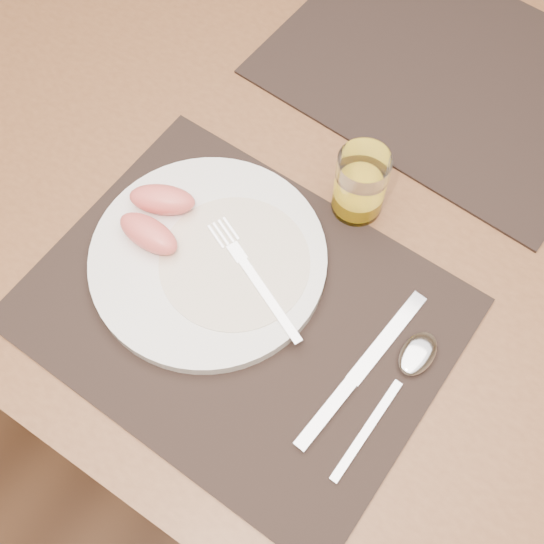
{
  "coord_description": "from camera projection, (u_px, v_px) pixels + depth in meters",
  "views": [
    {
      "loc": [
        0.19,
        -0.45,
        1.45
      ],
      "look_at": [
        -0.0,
        -0.17,
        0.77
      ],
      "focal_mm": 45.0,
      "sensor_mm": 36.0,
      "label": 1
    }
  ],
  "objects": [
    {
      "name": "ground",
      "position": [
        315.0,
        370.0,
        1.51
      ],
      "size": [
        5.0,
        5.0,
        0.0
      ],
      "primitive_type": "plane",
      "color": "brown",
      "rests_on": "ground"
    },
    {
      "name": "table",
      "position": [
        343.0,
        214.0,
        0.91
      ],
      "size": [
        1.4,
        0.9,
        0.75
      ],
      "color": "brown",
      "rests_on": "ground"
    },
    {
      "name": "placemat_near",
      "position": [
        240.0,
        310.0,
        0.76
      ],
      "size": [
        0.46,
        0.36,
        0.0
      ],
      "primitive_type": "cube",
      "rotation": [
        0.0,
        0.0,
        -0.03
      ],
      "color": "black",
      "rests_on": "table"
    },
    {
      "name": "placemat_far",
      "position": [
        447.0,
        71.0,
        0.91
      ],
      "size": [
        0.47,
        0.38,
        0.0
      ],
      "primitive_type": "cube",
      "rotation": [
        0.0,
        0.0,
        -0.07
      ],
      "color": "black",
      "rests_on": "table"
    },
    {
      "name": "plate",
      "position": [
        208.0,
        259.0,
        0.77
      ],
      "size": [
        0.27,
        0.27,
        0.02
      ],
      "primitive_type": "cylinder",
      "color": "white",
      "rests_on": "placemat_near"
    },
    {
      "name": "plate_dressing",
      "position": [
        235.0,
        262.0,
        0.76
      ],
      "size": [
        0.17,
        0.17,
        0.0
      ],
      "color": "white",
      "rests_on": "plate"
    },
    {
      "name": "fork",
      "position": [
        248.0,
        269.0,
        0.76
      ],
      "size": [
        0.17,
        0.09,
        0.0
      ],
      "color": "silver",
      "rests_on": "plate"
    },
    {
      "name": "knife",
      "position": [
        352.0,
        381.0,
        0.72
      ],
      "size": [
        0.04,
        0.22,
        0.01
      ],
      "color": "silver",
      "rests_on": "placemat_near"
    },
    {
      "name": "spoon",
      "position": [
        410.0,
        365.0,
        0.72
      ],
      "size": [
        0.04,
        0.19,
        0.01
      ],
      "color": "silver",
      "rests_on": "placemat_near"
    },
    {
      "name": "juice_glass",
      "position": [
        360.0,
        186.0,
        0.78
      ],
      "size": [
        0.06,
        0.06,
        0.09
      ],
      "color": "white",
      "rests_on": "placemat_near"
    },
    {
      "name": "grapefruit_wedges",
      "position": [
        155.0,
        216.0,
        0.77
      ],
      "size": [
        0.1,
        0.1,
        0.03
      ],
      "color": "#E4695D",
      "rests_on": "plate"
    }
  ]
}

